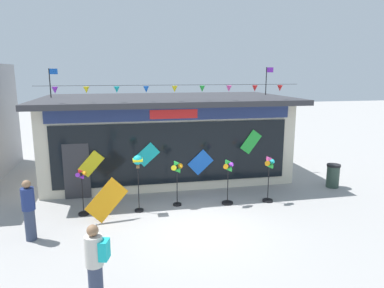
{
  "coord_description": "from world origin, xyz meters",
  "views": [
    {
      "loc": [
        -2.11,
        -9.36,
        4.43
      ],
      "look_at": [
        0.42,
        2.89,
        1.87
      ],
      "focal_mm": 32.69,
      "sensor_mm": 36.0,
      "label": 1
    }
  ],
  "objects_px": {
    "wind_spinner_far_left": "(82,189)",
    "person_near_camera": "(96,264)",
    "trash_bin": "(333,176)",
    "display_kite_on_ground": "(107,200)",
    "wind_spinner_left": "(138,167)",
    "wind_spinner_center_right": "(228,176)",
    "person_mid_plaza": "(29,210)",
    "wind_spinner_right": "(269,172)",
    "kite_shop_building": "(166,135)",
    "wind_spinner_center_left": "(177,174)"
  },
  "relations": [
    {
      "from": "wind_spinner_far_left",
      "to": "person_near_camera",
      "type": "distance_m",
      "value": 4.7
    },
    {
      "from": "kite_shop_building",
      "to": "wind_spinner_center_left",
      "type": "height_order",
      "value": "kite_shop_building"
    },
    {
      "from": "wind_spinner_right",
      "to": "person_near_camera",
      "type": "height_order",
      "value": "person_near_camera"
    },
    {
      "from": "wind_spinner_center_right",
      "to": "person_near_camera",
      "type": "distance_m",
      "value": 6.16
    },
    {
      "from": "kite_shop_building",
      "to": "display_kite_on_ground",
      "type": "relative_size",
      "value": 8.23
    },
    {
      "from": "display_kite_on_ground",
      "to": "trash_bin",
      "type": "bearing_deg",
      "value": 9.73
    },
    {
      "from": "wind_spinner_left",
      "to": "display_kite_on_ground",
      "type": "xyz_separation_m",
      "value": [
        -0.98,
        -0.53,
        -0.82
      ]
    },
    {
      "from": "kite_shop_building",
      "to": "trash_bin",
      "type": "relative_size",
      "value": 10.97
    },
    {
      "from": "wind_spinner_center_right",
      "to": "display_kite_on_ground",
      "type": "bearing_deg",
      "value": -172.01
    },
    {
      "from": "wind_spinner_left",
      "to": "person_mid_plaza",
      "type": "relative_size",
      "value": 1.11
    },
    {
      "from": "kite_shop_building",
      "to": "wind_spinner_right",
      "type": "distance_m",
      "value": 5.16
    },
    {
      "from": "wind_spinner_center_right",
      "to": "trash_bin",
      "type": "bearing_deg",
      "value": 11.24
    },
    {
      "from": "person_near_camera",
      "to": "wind_spinner_center_right",
      "type": "bearing_deg",
      "value": 154.56
    },
    {
      "from": "wind_spinner_right",
      "to": "person_mid_plaza",
      "type": "relative_size",
      "value": 0.97
    },
    {
      "from": "display_kite_on_ground",
      "to": "wind_spinner_center_right",
      "type": "bearing_deg",
      "value": 7.99
    },
    {
      "from": "person_mid_plaza",
      "to": "wind_spinner_left",
      "type": "bearing_deg",
      "value": -63.64
    },
    {
      "from": "wind_spinner_center_right",
      "to": "trash_bin",
      "type": "height_order",
      "value": "wind_spinner_center_right"
    },
    {
      "from": "trash_bin",
      "to": "person_mid_plaza",
      "type": "bearing_deg",
      "value": -167.46
    },
    {
      "from": "person_mid_plaza",
      "to": "trash_bin",
      "type": "distance_m",
      "value": 10.83
    },
    {
      "from": "trash_bin",
      "to": "display_kite_on_ground",
      "type": "distance_m",
      "value": 8.71
    },
    {
      "from": "trash_bin",
      "to": "person_near_camera",
      "type": "bearing_deg",
      "value": -147.39
    },
    {
      "from": "kite_shop_building",
      "to": "person_mid_plaza",
      "type": "distance_m",
      "value": 7.08
    },
    {
      "from": "person_near_camera",
      "to": "display_kite_on_ground",
      "type": "distance_m",
      "value": 4.07
    },
    {
      "from": "wind_spinner_far_left",
      "to": "person_mid_plaza",
      "type": "relative_size",
      "value": 0.9
    },
    {
      "from": "wind_spinner_far_left",
      "to": "wind_spinner_center_right",
      "type": "xyz_separation_m",
      "value": [
        4.76,
        -0.02,
        0.16
      ]
    },
    {
      "from": "wind_spinner_left",
      "to": "trash_bin",
      "type": "xyz_separation_m",
      "value": [
        7.6,
        0.94,
        -1.01
      ]
    },
    {
      "from": "person_mid_plaza",
      "to": "wind_spinner_center_left",
      "type": "bearing_deg",
      "value": -68.01
    },
    {
      "from": "kite_shop_building",
      "to": "wind_spinner_left",
      "type": "distance_m",
      "value": 4.32
    },
    {
      "from": "wind_spinner_center_left",
      "to": "wind_spinner_center_right",
      "type": "bearing_deg",
      "value": -6.86
    },
    {
      "from": "wind_spinner_far_left",
      "to": "trash_bin",
      "type": "xyz_separation_m",
      "value": [
        9.35,
        0.89,
        -0.39
      ]
    },
    {
      "from": "wind_spinner_left",
      "to": "display_kite_on_ground",
      "type": "distance_m",
      "value": 1.39
    },
    {
      "from": "wind_spinner_center_left",
      "to": "wind_spinner_center_right",
      "type": "xyz_separation_m",
      "value": [
        1.72,
        -0.21,
        -0.12
      ]
    },
    {
      "from": "wind_spinner_left",
      "to": "person_near_camera",
      "type": "height_order",
      "value": "wind_spinner_left"
    },
    {
      "from": "wind_spinner_center_right",
      "to": "display_kite_on_ground",
      "type": "height_order",
      "value": "wind_spinner_center_right"
    },
    {
      "from": "wind_spinner_far_left",
      "to": "person_near_camera",
      "type": "xyz_separation_m",
      "value": [
        0.69,
        -4.65,
        0.03
      ]
    },
    {
      "from": "wind_spinner_center_right",
      "to": "wind_spinner_left",
      "type": "bearing_deg",
      "value": -179.49
    },
    {
      "from": "wind_spinner_far_left",
      "to": "wind_spinner_center_left",
      "type": "height_order",
      "value": "wind_spinner_center_left"
    },
    {
      "from": "display_kite_on_ground",
      "to": "wind_spinner_far_left",
      "type": "bearing_deg",
      "value": 142.38
    },
    {
      "from": "kite_shop_building",
      "to": "wind_spinner_center_right",
      "type": "relative_size",
      "value": 6.39
    },
    {
      "from": "wind_spinner_center_left",
      "to": "wind_spinner_right",
      "type": "distance_m",
      "value": 3.18
    },
    {
      "from": "wind_spinner_left",
      "to": "wind_spinner_center_right",
      "type": "height_order",
      "value": "wind_spinner_left"
    },
    {
      "from": "wind_spinner_left",
      "to": "wind_spinner_right",
      "type": "height_order",
      "value": "wind_spinner_left"
    },
    {
      "from": "kite_shop_building",
      "to": "trash_bin",
      "type": "distance_m",
      "value": 7.05
    },
    {
      "from": "trash_bin",
      "to": "wind_spinner_left",
      "type": "bearing_deg",
      "value": -172.96
    },
    {
      "from": "person_near_camera",
      "to": "display_kite_on_ground",
      "type": "bearing_deg",
      "value": -165.05
    },
    {
      "from": "wind_spinner_left",
      "to": "wind_spinner_center_left",
      "type": "bearing_deg",
      "value": 10.19
    },
    {
      "from": "display_kite_on_ground",
      "to": "person_near_camera",
      "type": "bearing_deg",
      "value": -90.93
    },
    {
      "from": "wind_spinner_far_left",
      "to": "person_near_camera",
      "type": "bearing_deg",
      "value": -81.5
    },
    {
      "from": "wind_spinner_far_left",
      "to": "wind_spinner_center_left",
      "type": "bearing_deg",
      "value": 3.42
    },
    {
      "from": "wind_spinner_left",
      "to": "trash_bin",
      "type": "height_order",
      "value": "wind_spinner_left"
    }
  ]
}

